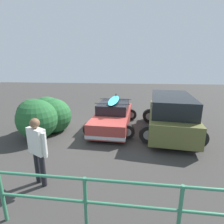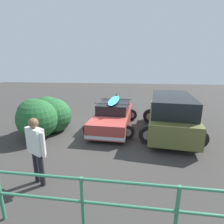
% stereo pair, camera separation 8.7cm
% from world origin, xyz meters
% --- Properties ---
extents(ground_plane, '(44.00, 44.00, 0.02)m').
position_xyz_m(ground_plane, '(0.00, 0.00, -0.01)').
color(ground_plane, '#383533').
rests_on(ground_plane, ground).
extents(sedan_car, '(2.42, 4.44, 1.54)m').
position_xyz_m(sedan_car, '(-0.53, -0.55, 0.61)').
color(sedan_car, '#9E3833').
rests_on(sedan_car, ground).
extents(suv_car, '(2.91, 4.76, 1.76)m').
position_xyz_m(suv_car, '(-3.21, -0.03, 0.91)').
color(suv_car, brown).
rests_on(suv_car, ground).
extents(person_bystander, '(0.64, 0.43, 1.83)m').
position_xyz_m(person_bystander, '(0.94, 4.11, 1.10)').
color(person_bystander, black).
rests_on(person_bystander, ground).
extents(railing_fence, '(8.48, 0.21, 1.15)m').
position_xyz_m(railing_fence, '(-1.43, 5.30, 0.76)').
color(railing_fence, '#387F5B').
rests_on(railing_fence, ground).
extents(bush_near_left, '(2.17, 2.66, 1.79)m').
position_xyz_m(bush_near_left, '(2.55, 0.70, 0.84)').
color(bush_near_left, brown).
rests_on(bush_near_left, ground).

